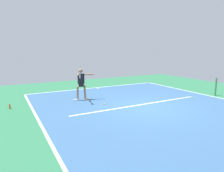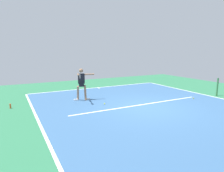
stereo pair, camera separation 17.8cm
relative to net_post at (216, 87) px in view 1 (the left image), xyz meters
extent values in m
plane|color=#2D754C|center=(5.13, 0.00, -0.54)|extent=(19.92, 19.92, 0.00)
cube|color=#38608E|center=(5.13, 0.00, -0.53)|extent=(9.67, 11.59, 0.00)
cube|color=white|center=(5.13, -5.74, -0.53)|extent=(9.67, 0.10, 0.01)
cube|color=white|center=(0.35, 0.00, -0.53)|extent=(0.10, 11.59, 0.01)
cube|color=white|center=(9.92, 0.00, -0.53)|extent=(0.10, 11.59, 0.01)
cube|color=white|center=(5.13, -0.49, -0.53)|extent=(7.25, 0.10, 0.01)
cube|color=white|center=(5.13, -5.54, -0.53)|extent=(0.10, 0.30, 0.01)
cylinder|color=#38753D|center=(0.00, 0.00, 0.00)|extent=(0.09, 0.09, 1.07)
cylinder|color=#9E7051|center=(7.17, -2.73, -0.14)|extent=(0.17, 0.35, 0.82)
cube|color=white|center=(7.06, -2.71, -0.50)|extent=(0.26, 0.15, 0.07)
cylinder|color=#9E7051|center=(7.56, -2.81, -0.14)|extent=(0.17, 0.35, 0.82)
cube|color=white|center=(7.67, -2.83, -0.50)|extent=(0.26, 0.15, 0.07)
cube|color=black|center=(7.37, -2.77, 0.32)|extent=(0.28, 0.25, 0.20)
cube|color=black|center=(7.37, -2.77, 0.64)|extent=(0.37, 0.24, 0.53)
sphere|color=#9E7051|center=(7.37, -2.77, 1.07)|extent=(0.21, 0.21, 0.21)
cylinder|color=#9E7051|center=(6.94, -2.68, 0.85)|extent=(0.53, 0.18, 0.08)
cylinder|color=#9E7051|center=(7.59, -2.55, 0.88)|extent=(0.18, 0.53, 0.08)
cylinder|color=black|center=(7.66, -2.18, 0.88)|extent=(0.07, 0.22, 0.03)
torus|color=black|center=(7.71, -1.94, 0.88)|extent=(0.08, 0.29, 0.29)
cylinder|color=silver|center=(7.71, -1.94, 0.88)|extent=(0.05, 0.24, 0.25)
sphere|color=yellow|center=(1.77, -0.17, -0.50)|extent=(0.07, 0.07, 0.07)
sphere|color=yellow|center=(6.66, -1.41, -0.50)|extent=(0.07, 0.07, 0.07)
cylinder|color=#D84C1E|center=(10.82, -2.82, -0.43)|extent=(0.07, 0.07, 0.22)
camera|label=1|loc=(10.94, 7.13, 2.10)|focal=31.80mm
camera|label=2|loc=(10.78, 7.21, 2.10)|focal=31.80mm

